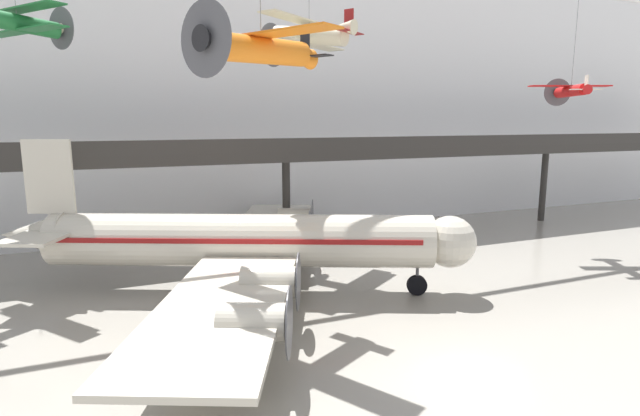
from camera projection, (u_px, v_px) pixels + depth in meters
The scene contains 8 objects.
ground_plane at pixel (471, 379), 21.94m from camera, with size 260.00×260.00×0.00m, color gray.
hangar_back_wall at pixel (260, 93), 49.70m from camera, with size 140.00×3.00×27.70m.
mezzanine_walkway at pixel (289, 157), 42.71m from camera, with size 110.00×3.20×9.73m.
airliner_silver_main at pixel (239, 241), 32.14m from camera, with size 28.94×34.04×10.02m.
suspended_plane_red_highwing at pixel (571, 90), 40.72m from camera, with size 6.39×5.55×9.39m.
suspended_plane_cream_biplane at pixel (309, 35), 36.78m from camera, with size 8.38×7.74×6.64m.
suspended_plane_orange_highwing at pixel (262, 49), 25.51m from camera, with size 8.32×9.26×8.73m.
suspended_plane_green_biplane at pixel (18, 22), 31.41m from camera, with size 6.56×7.05×5.98m.
Camera 1 is at (-13.86, -16.23, 11.24)m, focal length 28.00 mm.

